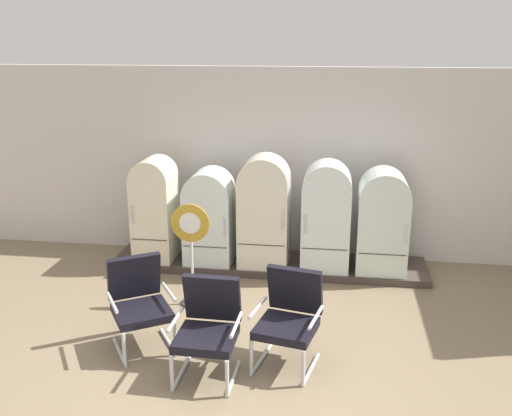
# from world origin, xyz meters

# --- Properties ---
(ground) EXTENTS (12.00, 10.00, 0.05)m
(ground) POSITION_xyz_m (0.00, 0.00, -0.03)
(ground) COLOR #806D53
(back_wall) EXTENTS (11.76, 0.12, 2.92)m
(back_wall) POSITION_xyz_m (0.00, 3.66, 1.48)
(back_wall) COLOR silver
(back_wall) RESTS_ON ground
(display_plinth) EXTENTS (4.68, 0.95, 0.10)m
(display_plinth) POSITION_xyz_m (0.00, 3.02, 0.05)
(display_plinth) COLOR #423631
(display_plinth) RESTS_ON ground
(refrigerator_0) EXTENTS (0.58, 0.69, 1.54)m
(refrigerator_0) POSITION_xyz_m (-1.70, 2.92, 0.93)
(refrigerator_0) COLOR beige
(refrigerator_0) RESTS_ON display_plinth
(refrigerator_1) EXTENTS (0.70, 0.69, 1.40)m
(refrigerator_1) POSITION_xyz_m (-0.87, 2.92, 0.83)
(refrigerator_1) COLOR white
(refrigerator_1) RESTS_ON display_plinth
(refrigerator_2) EXTENTS (0.72, 0.62, 1.63)m
(refrigerator_2) POSITION_xyz_m (-0.05, 2.88, 0.97)
(refrigerator_2) COLOR silver
(refrigerator_2) RESTS_ON display_plinth
(refrigerator_3) EXTENTS (0.68, 0.64, 1.56)m
(refrigerator_3) POSITION_xyz_m (0.84, 2.90, 0.93)
(refrigerator_3) COLOR white
(refrigerator_3) RESTS_ON display_plinth
(refrigerator_4) EXTENTS (0.70, 0.71, 1.47)m
(refrigerator_4) POSITION_xyz_m (1.64, 2.93, 0.88)
(refrigerator_4) COLOR silver
(refrigerator_4) RESTS_ON display_plinth
(armchair_left) EXTENTS (0.88, 0.91, 1.02)m
(armchair_left) POSITION_xyz_m (-1.15, 0.58, 0.55)
(armchair_left) COLOR silver
(armchair_left) RESTS_ON ground
(armchair_right) EXTENTS (0.76, 0.81, 1.02)m
(armchair_right) POSITION_xyz_m (0.53, 0.46, 0.55)
(armchair_right) COLOR silver
(armchair_right) RESTS_ON ground
(armchair_center) EXTENTS (0.67, 0.72, 1.02)m
(armchair_center) POSITION_xyz_m (-0.27, 0.14, 0.55)
(armchair_center) COLOR silver
(armchair_center) RESTS_ON ground
(sign_stand) EXTENTS (0.49, 0.32, 1.36)m
(sign_stand) POSITION_xyz_m (-0.82, 1.64, 0.69)
(sign_stand) COLOR #2D2D30
(sign_stand) RESTS_ON ground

